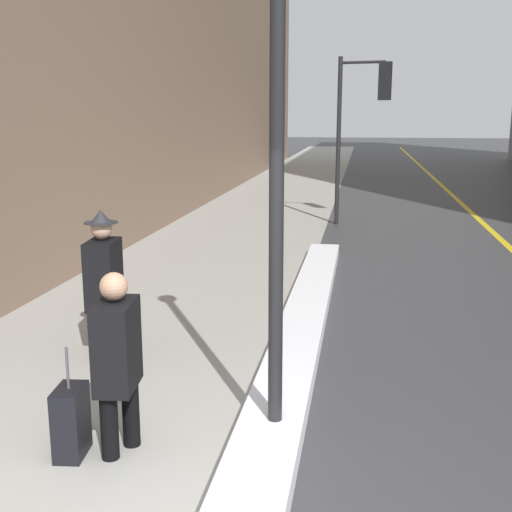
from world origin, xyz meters
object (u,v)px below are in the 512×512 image
Objects in this scene: lamp_post at (277,136)px; traffic_light_near at (366,104)px; rolling_suitcase at (71,422)px; pedestrian_trailing at (117,355)px; pedestrian_nearside at (104,279)px.

traffic_light_near is at bearing 86.60° from lamp_post.
lamp_post is at bearing 101.09° from rolling_suitcase.
pedestrian_nearside is at bearing -161.22° from pedestrian_trailing.
lamp_post reaches higher than traffic_light_near.
lamp_post is 3.16m from pedestrian_nearside.
lamp_post is 2.45× the size of pedestrian_nearside.
traffic_light_near is 4.38× the size of rolling_suitcase.
rolling_suitcase is at bearing -162.56° from lamp_post.
pedestrian_trailing is at bearing 102.07° from rolling_suitcase.
lamp_post is at bearing -84.09° from traffic_light_near.
pedestrian_nearside is (-2.84, -9.79, -2.06)m from traffic_light_near.
pedestrian_trailing is 2.20m from pedestrian_nearside.
rolling_suitcase is (-0.37, -0.12, -0.56)m from pedestrian_trailing.
pedestrian_nearside reaches higher than pedestrian_trailing.
pedestrian_nearside is 1.83× the size of rolling_suitcase.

